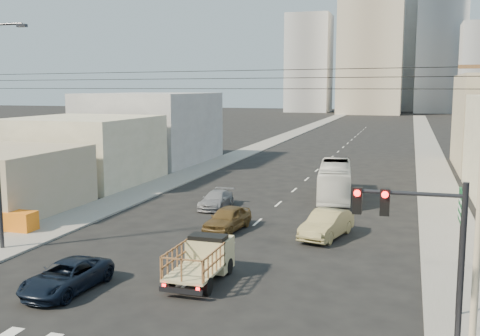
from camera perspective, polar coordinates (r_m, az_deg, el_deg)
The scene contains 21 objects.
ground at distance 23.87m, azimuth -7.26°, elevation -13.13°, with size 420.00×420.00×0.00m, color black.
sidewalk_left at distance 93.05m, azimuth 3.80°, elevation 2.88°, with size 3.50×180.00×0.12m, color gray.
sidewalk_right at distance 90.69m, azimuth 18.42°, elevation 2.34°, with size 3.50×180.00×0.12m, color gray.
lane_dashes at distance 74.33m, azimuth 9.65°, elevation 1.40°, with size 0.15×104.00×0.01m.
flatbed_pickup at distance 25.55m, azimuth -3.91°, elevation -9.03°, with size 1.95×4.41×1.90m.
navy_pickup at distance 25.51m, azimuth -17.22°, elevation -10.49°, with size 2.12×4.61×1.28m, color black.
city_bus at distance 44.80m, azimuth 9.61°, elevation -1.23°, with size 2.36×10.08×2.81m, color silver.
sedan_brown at distance 34.28m, azimuth -1.28°, elevation -5.16°, with size 1.73×4.30×1.47m, color brown.
sedan_tan at distance 33.07m, azimuth 8.80°, elevation -5.66°, with size 1.67×4.80×1.58m, color #928655.
sedan_grey at distance 40.59m, azimuth -2.44°, elevation -3.24°, with size 1.71×4.20×1.22m, color gray.
traffic_signal at distance 17.36m, azimuth 18.25°, elevation -7.50°, with size 3.23×0.35×6.00m.
green_sign at distance 22.38m, azimuth 21.52°, elevation -5.06°, with size 0.18×1.60×5.00m.
overhead_wires at distance 23.62m, azimuth -6.16°, elevation 8.91°, with size 23.01×5.02×0.72m.
crate_stack at distance 36.36m, azimuth -21.42°, elevation -5.03°, with size 1.80×1.20×1.14m.
bldg_left_near at distance 42.69m, azimuth -23.00°, elevation -1.16°, with size 9.00×10.00×4.40m, color tan.
bldg_left_mid at distance 52.78m, azimuth -15.55°, elevation 1.74°, with size 11.00×12.00×6.00m, color #B8B294.
bldg_left_far at distance 66.00m, azimuth -8.97°, elevation 4.05°, with size 12.00×16.00×8.00m, color #949497.
high_rise_tower at distance 191.90m, azimuth 13.25°, elevation 14.37°, with size 20.00×20.00×60.00m, color tan.
midrise_ne at distance 205.75m, azimuth 19.68°, elevation 10.88°, with size 16.00×16.00×40.00m, color gray.
midrise_nw at distance 203.49m, azimuth 7.02°, elevation 10.48°, with size 15.00×15.00×34.00m, color gray.
midrise_back at distance 220.67m, azimuth 16.35°, elevation 11.34°, with size 18.00×18.00×44.00m, color #949497.
Camera 1 is at (9.22, -20.25, 8.65)m, focal length 42.00 mm.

